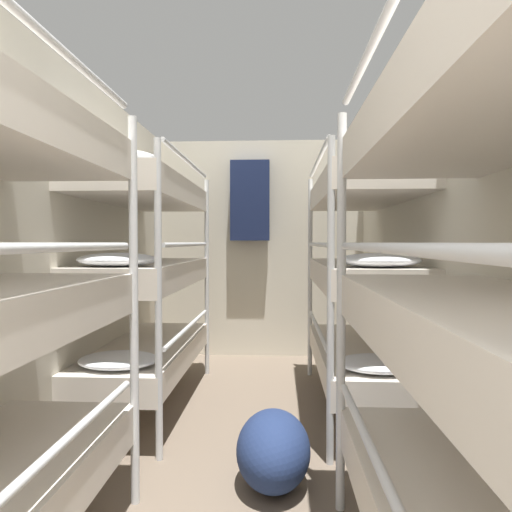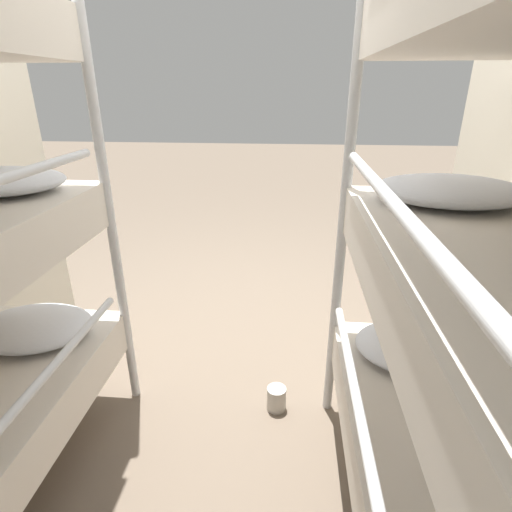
% 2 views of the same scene
% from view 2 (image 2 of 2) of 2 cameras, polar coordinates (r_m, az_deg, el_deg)
% --- Properties ---
extents(ground_plane, '(20.00, 20.00, 0.00)m').
position_cam_2_polar(ground_plane, '(2.71, -1.93, -11.61)').
color(ground_plane, '#6B5B4C').
extents(tin_can, '(0.10, 0.10, 0.13)m').
position_cam_2_polar(tin_can, '(2.17, 2.94, -19.65)').
color(tin_can, '#B7B2A8').
rests_on(tin_can, ground_plane).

